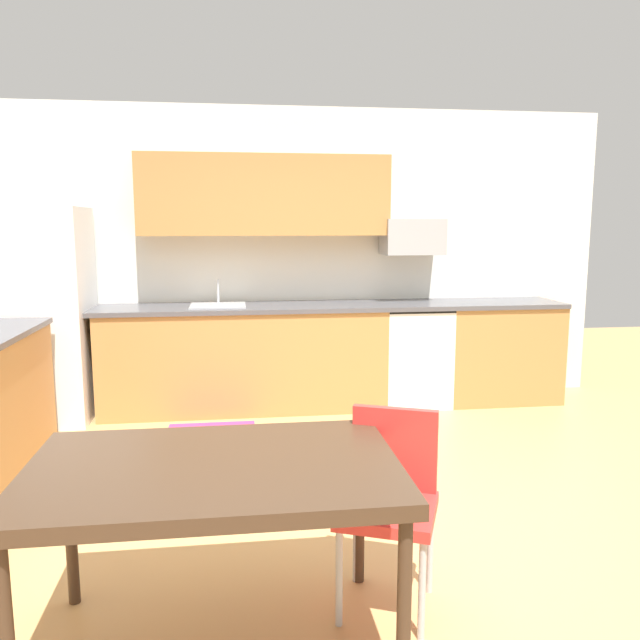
# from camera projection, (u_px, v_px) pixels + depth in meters

# --- Properties ---
(ground_plane) EXTENTS (12.00, 12.00, 0.00)m
(ground_plane) POSITION_uv_depth(u_px,v_px,m) (344.00, 524.00, 3.51)
(ground_plane) COLOR tan
(wall_back) EXTENTS (5.80, 0.10, 2.70)m
(wall_back) POSITION_uv_depth(u_px,v_px,m) (297.00, 256.00, 5.90)
(wall_back) COLOR silver
(wall_back) RESTS_ON ground
(cabinet_run_back) EXTENTS (2.49, 0.60, 0.90)m
(cabinet_run_back) POSITION_uv_depth(u_px,v_px,m) (245.00, 360.00, 5.63)
(cabinet_run_back) COLOR #AD7A42
(cabinet_run_back) RESTS_ON ground
(cabinet_run_back_right) EXTENTS (1.06, 0.60, 0.90)m
(cabinet_run_back_right) POSITION_uv_depth(u_px,v_px,m) (498.00, 353.00, 5.94)
(cabinet_run_back_right) COLOR #AD7A42
(cabinet_run_back_right) RESTS_ON ground
(countertop_back) EXTENTS (4.80, 0.64, 0.04)m
(countertop_back) POSITION_uv_depth(u_px,v_px,m) (301.00, 307.00, 5.62)
(countertop_back) COLOR #4C4C51
(countertop_back) RESTS_ON cabinet_run_back
(upper_cabinets_back) EXTENTS (2.20, 0.34, 0.70)m
(upper_cabinets_back) POSITION_uv_depth(u_px,v_px,m) (265.00, 195.00, 5.56)
(upper_cabinets_back) COLOR #AD7A42
(refrigerator) EXTENTS (0.76, 0.70, 1.79)m
(refrigerator) POSITION_uv_depth(u_px,v_px,m) (42.00, 316.00, 5.26)
(refrigerator) COLOR white
(refrigerator) RESTS_ON ground
(oven_range) EXTENTS (0.60, 0.60, 0.91)m
(oven_range) POSITION_uv_depth(u_px,v_px,m) (413.00, 355.00, 5.83)
(oven_range) COLOR white
(oven_range) RESTS_ON ground
(microwave) EXTENTS (0.54, 0.36, 0.32)m
(microwave) POSITION_uv_depth(u_px,v_px,m) (412.00, 237.00, 5.76)
(microwave) COLOR #9EA0A5
(sink_basin) EXTENTS (0.48, 0.40, 0.14)m
(sink_basin) POSITION_uv_depth(u_px,v_px,m) (218.00, 313.00, 5.53)
(sink_basin) COLOR #A5A8AD
(sink_basin) RESTS_ON countertop_back
(sink_faucet) EXTENTS (0.02, 0.02, 0.24)m
(sink_faucet) POSITION_uv_depth(u_px,v_px,m) (218.00, 292.00, 5.68)
(sink_faucet) COLOR #B2B5BA
(sink_faucet) RESTS_ON countertop_back
(dining_table) EXTENTS (1.40, 0.90, 0.77)m
(dining_table) POSITION_uv_depth(u_px,v_px,m) (214.00, 479.00, 2.39)
(dining_table) COLOR #422D1E
(dining_table) RESTS_ON ground
(chair_near_table) EXTENTS (0.52, 0.52, 0.85)m
(chair_near_table) POSITION_uv_depth(u_px,v_px,m) (390.00, 492.00, 2.74)
(chair_near_table) COLOR red
(chair_near_table) RESTS_ON ground
(floor_mat) EXTENTS (0.70, 0.50, 0.01)m
(floor_mat) POSITION_uv_depth(u_px,v_px,m) (211.00, 433.00, 5.02)
(floor_mat) COLOR #CC3372
(floor_mat) RESTS_ON ground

